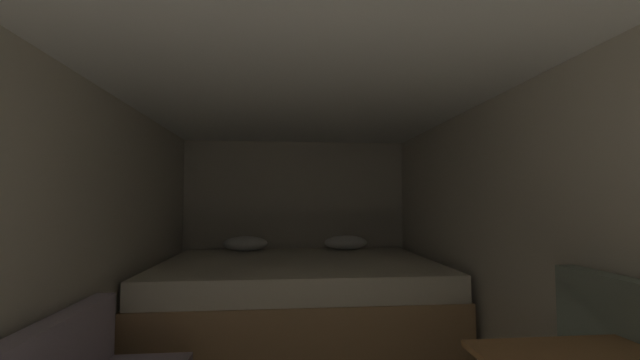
# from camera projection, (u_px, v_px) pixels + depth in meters

# --- Properties ---
(wall_back) EXTENTS (2.80, 0.05, 2.04)m
(wall_back) POSITION_uv_depth(u_px,v_px,m) (296.00, 224.00, 4.66)
(wall_back) COLOR beige
(wall_back) RESTS_ON ground
(wall_left) EXTENTS (0.05, 4.79, 2.04)m
(wall_left) POSITION_uv_depth(u_px,v_px,m) (65.00, 249.00, 2.12)
(wall_left) COLOR beige
(wall_left) RESTS_ON ground
(wall_right) EXTENTS (0.05, 4.79, 2.04)m
(wall_right) POSITION_uv_depth(u_px,v_px,m) (525.00, 244.00, 2.38)
(wall_right) COLOR beige
(wall_right) RESTS_ON ground
(ceiling_slab) EXTENTS (2.80, 4.79, 0.05)m
(ceiling_slab) POSITION_uv_depth(u_px,v_px,m) (308.00, 76.00, 2.31)
(ceiling_slab) COLOR white
(ceiling_slab) RESTS_ON wall_left
(bed) EXTENTS (2.58, 1.87, 0.90)m
(bed) POSITION_uv_depth(u_px,v_px,m) (299.00, 297.00, 3.63)
(bed) COLOR tan
(bed) RESTS_ON ground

